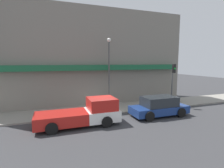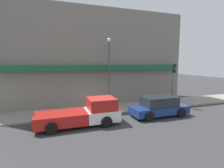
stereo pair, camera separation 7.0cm
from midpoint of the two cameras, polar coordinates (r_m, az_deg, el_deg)
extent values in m
plane|color=#38383A|center=(14.00, -3.34, -10.32)|extent=(80.00, 80.00, 0.00)
cube|color=gray|center=(15.49, -5.08, -8.38)|extent=(36.00, 3.26, 0.12)
cube|color=gray|center=(17.98, -7.82, 8.57)|extent=(19.80, 3.00, 9.33)
cube|color=#195B38|center=(16.23, -6.42, 5.34)|extent=(18.22, 0.60, 0.50)
cube|color=white|center=(12.35, -3.51, -9.82)|extent=(2.18, 1.95, 0.73)
cube|color=#B21E19|center=(12.15, -3.54, -6.40)|extent=(1.85, 1.79, 0.79)
cube|color=#B21E19|center=(11.91, -16.44, -10.75)|extent=(3.27, 1.95, 0.73)
cylinder|color=black|center=(13.33, -4.47, -9.61)|extent=(0.73, 0.22, 0.73)
cylinder|color=black|center=(11.55, -1.85, -12.26)|extent=(0.73, 0.22, 0.73)
cylinder|color=black|center=(12.90, -19.37, -10.58)|extent=(0.73, 0.22, 0.73)
cylinder|color=black|center=(11.06, -19.27, -13.58)|extent=(0.73, 0.22, 0.73)
cube|color=navy|center=(14.35, 14.91, -8.01)|extent=(4.51, 1.81, 0.58)
cube|color=#23282D|center=(14.19, 14.99, -5.44)|extent=(2.62, 1.63, 0.74)
cylinder|color=black|center=(15.89, 17.20, -7.15)|extent=(0.73, 0.22, 0.73)
cylinder|color=black|center=(14.54, 21.54, -8.67)|extent=(0.73, 0.22, 0.73)
cylinder|color=black|center=(14.42, 8.19, -8.36)|extent=(0.73, 0.22, 0.73)
cylinder|color=black|center=(12.92, 12.02, -10.30)|extent=(0.73, 0.22, 0.73)
cylinder|color=red|center=(16.60, 12.84, -6.32)|extent=(0.19, 0.19, 0.53)
sphere|color=red|center=(16.52, 12.88, -5.17)|extent=(0.18, 0.18, 0.18)
cylinder|color=#4C4C4C|center=(15.71, -1.11, 2.89)|extent=(0.14, 0.14, 5.83)
sphere|color=silver|center=(15.79, -1.13, 14.17)|extent=(0.36, 0.36, 0.36)
cylinder|color=#4C4C4C|center=(17.15, 18.89, -0.37)|extent=(0.12, 0.12, 3.90)
cube|color=black|center=(16.91, 19.44, 4.79)|extent=(0.28, 0.20, 0.80)
sphere|color=green|center=(16.81, 19.70, 4.76)|extent=(0.16, 0.16, 0.16)
camera|label=1|loc=(0.04, -90.13, -0.02)|focal=28.00mm
camera|label=2|loc=(0.04, 89.87, 0.02)|focal=28.00mm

